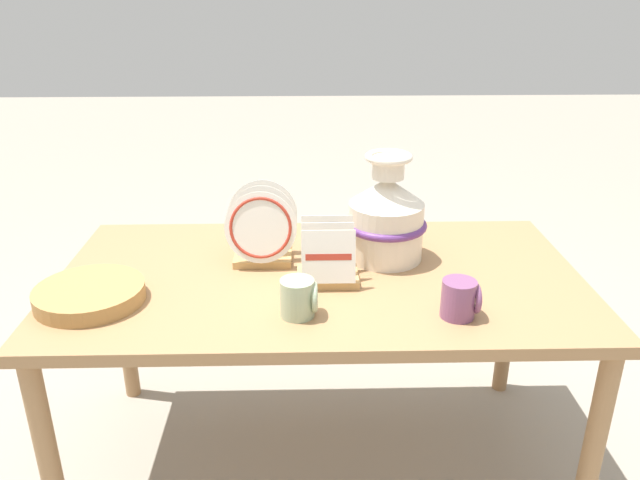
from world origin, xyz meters
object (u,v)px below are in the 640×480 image
Objects in this scene: dish_rack_round_plates at (262,233)px; mug_plum_glaze at (460,299)px; ceramic_vase at (386,216)px; mug_sage_glaze at (299,298)px; wicker_charger_stack at (90,294)px; dish_rack_square_plates at (328,263)px.

dish_rack_round_plates is 2.33× the size of mug_plum_glaze.
mug_sage_glaze is at bearing -126.62° from ceramic_vase.
wicker_charger_stack is at bearing -162.11° from ceramic_vase.
ceramic_vase reaches higher than mug_sage_glaze.
mug_plum_glaze is (0.33, -0.22, -0.00)m from dish_rack_square_plates.
ceramic_vase is 1.14× the size of wicker_charger_stack.
ceramic_vase is 0.41m from mug_plum_glaze.
dish_rack_round_plates is at bearing 146.33° from mug_plum_glaze.
dish_rack_round_plates is 1.34× the size of dish_rack_square_plates.
mug_sage_glaze is (0.57, -0.09, 0.03)m from wicker_charger_stack.
mug_plum_glaze reaches higher than wicker_charger_stack.
ceramic_vase is 0.26m from dish_rack_square_plates.
mug_sage_glaze is (-0.08, -0.20, -0.00)m from dish_rack_square_plates.
mug_sage_glaze reaches higher than wicker_charger_stack.
dish_rack_round_plates reaches higher than mug_plum_glaze.
dish_rack_square_plates is 1.74× the size of mug_sage_glaze.
dish_rack_round_plates reaches higher than wicker_charger_stack.
ceramic_vase is at bearing 111.80° from mug_plum_glaze.
ceramic_vase is at bearing 17.89° from wicker_charger_stack.
dish_rack_round_plates is 2.33× the size of mug_sage_glaze.
dish_rack_square_plates is 1.74× the size of mug_plum_glaze.
mug_sage_glaze is (0.11, -0.34, -0.05)m from dish_rack_round_plates.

